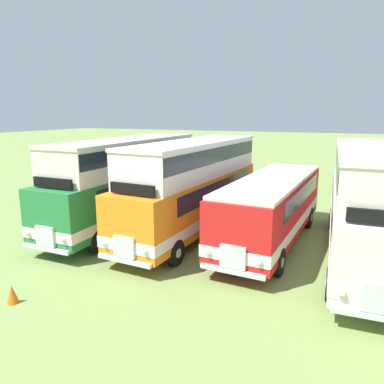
{
  "coord_description": "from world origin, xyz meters",
  "views": [
    {
      "loc": [
        -2.6,
        -15.69,
        5.77
      ],
      "look_at": [
        -9.47,
        -0.12,
        2.06
      ],
      "focal_mm": 33.89,
      "sensor_mm": 36.0,
      "label": 1
    }
  ],
  "objects_px": {
    "bus_first_in_row": "(129,177)",
    "bus_second_in_row": "(194,183)",
    "bus_third_in_row": "(272,205)",
    "bus_fourth_in_row": "(367,199)",
    "cone_mid_row": "(12,294)"
  },
  "relations": [
    {
      "from": "cone_mid_row",
      "to": "bus_second_in_row",
      "type": "bearing_deg",
      "value": 74.2
    },
    {
      "from": "bus_second_in_row",
      "to": "bus_fourth_in_row",
      "type": "distance_m",
      "value": 7.52
    },
    {
      "from": "bus_second_in_row",
      "to": "bus_third_in_row",
      "type": "xyz_separation_m",
      "value": [
        3.76,
        0.15,
        -0.72
      ]
    },
    {
      "from": "bus_fourth_in_row",
      "to": "cone_mid_row",
      "type": "xyz_separation_m",
      "value": [
        -9.94,
        -8.37,
        -2.18
      ]
    },
    {
      "from": "bus_third_in_row",
      "to": "cone_mid_row",
      "type": "bearing_deg",
      "value": -125.4
    },
    {
      "from": "cone_mid_row",
      "to": "bus_first_in_row",
      "type": "bearing_deg",
      "value": 98.9
    },
    {
      "from": "bus_fourth_in_row",
      "to": "cone_mid_row",
      "type": "relative_size",
      "value": 19.38
    },
    {
      "from": "bus_first_in_row",
      "to": "bus_fourth_in_row",
      "type": "height_order",
      "value": "same"
    },
    {
      "from": "bus_second_in_row",
      "to": "bus_third_in_row",
      "type": "bearing_deg",
      "value": 2.21
    },
    {
      "from": "bus_third_in_row",
      "to": "bus_first_in_row",
      "type": "bearing_deg",
      "value": -179.54
    },
    {
      "from": "bus_first_in_row",
      "to": "bus_second_in_row",
      "type": "distance_m",
      "value": 3.77
    },
    {
      "from": "cone_mid_row",
      "to": "bus_fourth_in_row",
      "type": "bearing_deg",
      "value": 40.12
    },
    {
      "from": "bus_first_in_row",
      "to": "bus_second_in_row",
      "type": "relative_size",
      "value": 1.05
    },
    {
      "from": "bus_first_in_row",
      "to": "bus_third_in_row",
      "type": "distance_m",
      "value": 7.57
    },
    {
      "from": "bus_fourth_in_row",
      "to": "bus_first_in_row",
      "type": "bearing_deg",
      "value": 178.67
    }
  ]
}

